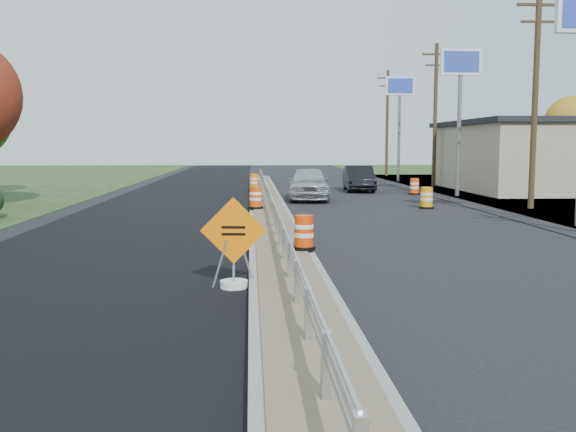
{
  "coord_description": "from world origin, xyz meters",
  "views": [
    {
      "loc": [
        -0.76,
        -18.27,
        2.8
      ],
      "look_at": [
        0.14,
        -3.0,
        1.1
      ],
      "focal_mm": 40.0,
      "sensor_mm": 36.0,
      "label": 1
    }
  ],
  "objects": [
    {
      "name": "pylon_sign_mid",
      "position": [
        10.5,
        16.0,
        6.48
      ],
      "size": [
        2.2,
        0.3,
        7.9
      ],
      "color": "slate",
      "rests_on": "ground"
    },
    {
      "name": "utility_pole_north",
      "position": [
        11.5,
        39.0,
        4.93
      ],
      "size": [
        1.9,
        0.26,
        9.4
      ],
      "color": "#473523",
      "rests_on": "ground"
    },
    {
      "name": "utility_pole_nmid",
      "position": [
        11.5,
        24.0,
        4.93
      ],
      "size": [
        1.9,
        0.26,
        9.4
      ],
      "color": "#473523",
      "rests_on": "ground"
    },
    {
      "name": "milled_overlay",
      "position": [
        -4.4,
        10.0,
        0.01
      ],
      "size": [
        7.2,
        120.0,
        0.01
      ],
      "primitive_type": "cube",
      "color": "black",
      "rests_on": "ground"
    },
    {
      "name": "car_dark_mid",
      "position": [
        5.82,
        20.33,
        0.77
      ],
      "size": [
        1.91,
        4.76,
        1.54
      ],
      "primitive_type": "imported",
      "rotation": [
        0.0,
        0.0,
        -0.06
      ],
      "color": "black",
      "rests_on": "ground"
    },
    {
      "name": "tree_far_yellow",
      "position": [
        26.0,
        34.0,
        4.54
      ],
      "size": [
        4.62,
        4.62,
        6.86
      ],
      "color": "#473523",
      "rests_on": "ground"
    },
    {
      "name": "barrel_shoulder_far",
      "position": [
        7.83,
        30.56,
        0.38
      ],
      "size": [
        0.54,
        0.54,
        0.79
      ],
      "color": "black",
      "rests_on": "ground"
    },
    {
      "name": "guardrail",
      "position": [
        0.0,
        9.0,
        0.73
      ],
      "size": [
        0.1,
        46.15,
        0.72
      ],
      "color": "silver",
      "rests_on": "median"
    },
    {
      "name": "barrel_median_near",
      "position": [
        0.55,
        -2.68,
        0.64
      ],
      "size": [
        0.58,
        0.58,
        0.85
      ],
      "color": "black",
      "rests_on": "median"
    },
    {
      "name": "ground",
      "position": [
        0.0,
        0.0,
        0.0
      ],
      "size": [
        140.0,
        140.0,
        0.0
      ],
      "primitive_type": "plane",
      "color": "black",
      "rests_on": "ground"
    },
    {
      "name": "median",
      "position": [
        0.0,
        8.0,
        0.11
      ],
      "size": [
        1.6,
        55.0,
        0.23
      ],
      "color": "gray",
      "rests_on": "ground"
    },
    {
      "name": "barrel_median_far",
      "position": [
        -0.55,
        18.99,
        0.65
      ],
      "size": [
        0.6,
        0.6,
        0.89
      ],
      "color": "black",
      "rests_on": "median"
    },
    {
      "name": "barrel_shoulder_mid",
      "position": [
        8.51,
        17.44,
        0.44
      ],
      "size": [
        0.62,
        0.62,
        0.91
      ],
      "color": "black",
      "rests_on": "ground"
    },
    {
      "name": "car_silver",
      "position": [
        2.2,
        14.16,
        0.85
      ],
      "size": [
        2.33,
        5.08,
        1.69
      ],
      "primitive_type": "imported",
      "rotation": [
        0.0,
        0.0,
        -0.07
      ],
      "color": "silver",
      "rests_on": "ground"
    },
    {
      "name": "utility_pole_smid",
      "position": [
        11.5,
        9.0,
        4.93
      ],
      "size": [
        1.9,
        0.26,
        9.4
      ],
      "color": "#473523",
      "rests_on": "ground"
    },
    {
      "name": "barrel_median_mid",
      "position": [
        -0.55,
        7.6,
        0.67
      ],
      "size": [
        0.62,
        0.62,
        0.91
      ],
      "color": "black",
      "rests_on": "median"
    },
    {
      "name": "pylon_sign_north",
      "position": [
        10.5,
        30.0,
        6.48
      ],
      "size": [
        2.2,
        0.3,
        7.9
      ],
      "color": "slate",
      "rests_on": "ground"
    },
    {
      "name": "barrel_shoulder_near",
      "position": [
        7.0,
        9.49,
        0.45
      ],
      "size": [
        0.65,
        0.65,
        0.95
      ],
      "color": "black",
      "rests_on": "ground"
    },
    {
      "name": "caution_sign",
      "position": [
        -1.1,
        -5.89,
        0.46
      ],
      "size": [
        1.3,
        0.54,
        1.79
      ],
      "rotation": [
        0.0,
        0.0,
        -0.08
      ],
      "color": "white",
      "rests_on": "ground"
    }
  ]
}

